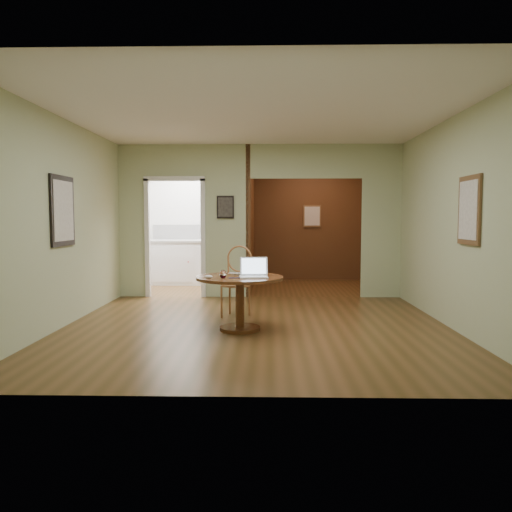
{
  "coord_description": "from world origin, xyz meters",
  "views": [
    {
      "loc": [
        0.15,
        -6.34,
        1.41
      ],
      "look_at": [
        0.0,
        -0.2,
        0.94
      ],
      "focal_mm": 35.0,
      "sensor_mm": 36.0,
      "label": 1
    }
  ],
  "objects_px": {
    "chair": "(237,277)",
    "closed_laptop": "(242,274)",
    "dining_table": "(240,290)",
    "open_laptop": "(254,272)"
  },
  "relations": [
    {
      "from": "closed_laptop",
      "to": "chair",
      "type": "bearing_deg",
      "value": 102.49
    },
    {
      "from": "dining_table",
      "to": "closed_laptop",
      "type": "xyz_separation_m",
      "value": [
        0.02,
        0.13,
        0.19
      ]
    },
    {
      "from": "closed_laptop",
      "to": "dining_table",
      "type": "bearing_deg",
      "value": -93.78
    },
    {
      "from": "dining_table",
      "to": "open_laptop",
      "type": "bearing_deg",
      "value": -20.8
    },
    {
      "from": "chair",
      "to": "closed_laptop",
      "type": "relative_size",
      "value": 2.92
    },
    {
      "from": "dining_table",
      "to": "open_laptop",
      "type": "distance_m",
      "value": 0.31
    },
    {
      "from": "open_laptop",
      "to": "dining_table",
      "type": "bearing_deg",
      "value": 153.03
    },
    {
      "from": "open_laptop",
      "to": "closed_laptop",
      "type": "relative_size",
      "value": 1.06
    },
    {
      "from": "chair",
      "to": "closed_laptop",
      "type": "height_order",
      "value": "chair"
    },
    {
      "from": "dining_table",
      "to": "open_laptop",
      "type": "xyz_separation_m",
      "value": [
        0.18,
        -0.07,
        0.24
      ]
    }
  ]
}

